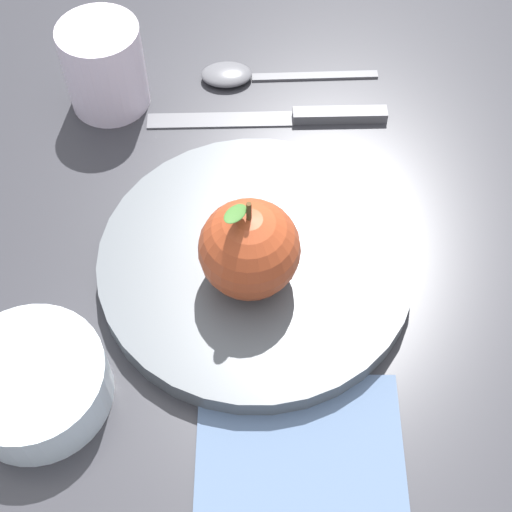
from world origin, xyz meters
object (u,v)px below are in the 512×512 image
(spoon, at_px, (246,75))
(linen_napkin, at_px, (300,471))
(side_bowl, at_px, (32,381))
(knife, at_px, (290,117))
(dinner_plate, at_px, (256,262))
(cup, at_px, (104,63))
(apple, at_px, (249,249))

(spoon, relative_size, linen_napkin, 1.14)
(side_bowl, xyz_separation_m, linen_napkin, (-0.14, 0.13, -0.02))
(side_bowl, distance_m, knife, 0.33)
(dinner_plate, height_order, cup, cup)
(apple, xyz_separation_m, spoon, (-0.11, -0.21, -0.05))
(dinner_plate, relative_size, cup, 3.00)
(knife, bearing_deg, spoon, -80.88)
(knife, height_order, linen_napkin, knife)
(side_bowl, height_order, knife, side_bowl)
(cup, relative_size, linen_napkin, 0.58)
(linen_napkin, bearing_deg, cup, -92.74)
(knife, relative_size, linen_napkin, 1.43)
(dinner_plate, bearing_deg, spoon, -115.37)
(dinner_plate, relative_size, spoon, 1.52)
(cup, relative_size, knife, 0.40)
(cup, xyz_separation_m, linen_napkin, (0.02, 0.39, -0.04))
(dinner_plate, distance_m, spoon, 0.22)
(cup, xyz_separation_m, spoon, (-0.12, 0.03, -0.04))
(spoon, height_order, linen_napkin, spoon)
(dinner_plate, bearing_deg, apple, 48.18)
(side_bowl, relative_size, knife, 0.52)
(side_bowl, bearing_deg, linen_napkin, 135.35)
(side_bowl, height_order, cup, cup)
(apple, relative_size, spoon, 0.56)
(cup, distance_m, spoon, 0.13)
(spoon, bearing_deg, cup, -14.88)
(cup, bearing_deg, dinner_plate, 97.60)
(apple, height_order, side_bowl, apple)
(apple, distance_m, knife, 0.19)
(dinner_plate, bearing_deg, side_bowl, 6.71)
(spoon, distance_m, linen_napkin, 0.38)
(side_bowl, xyz_separation_m, spoon, (-0.28, -0.22, -0.02))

